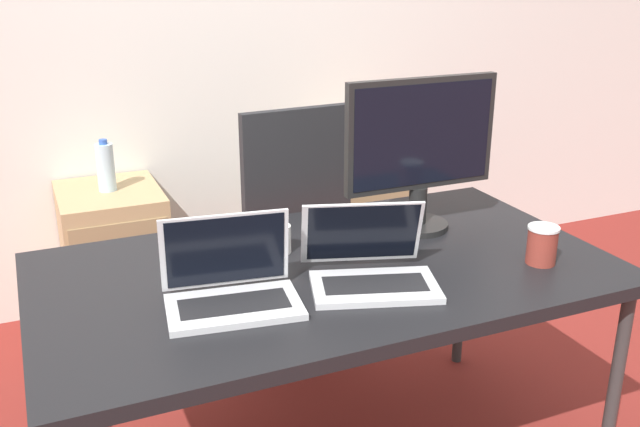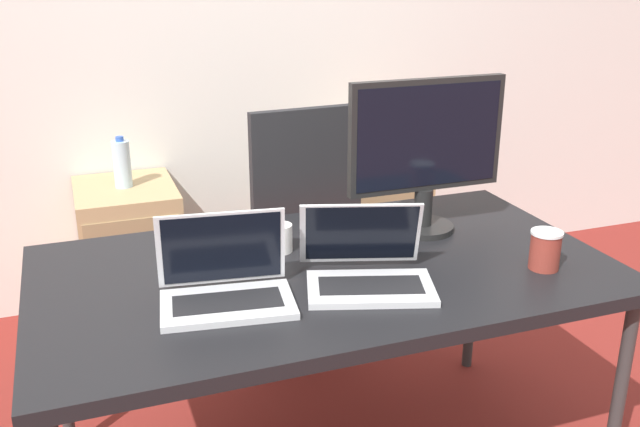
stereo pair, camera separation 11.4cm
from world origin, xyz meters
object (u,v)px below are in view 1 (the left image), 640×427
object	(u,v)px
cabinet_right	(356,224)
coffee_cup_brown	(542,245)
cabinet_left	(116,261)
laptop_right	(231,287)
water_bottle	(106,167)
mouse	(341,249)
coffee_cup_white	(278,239)
office_chair	(279,259)
monitor	(421,149)
laptop_left	(370,268)

from	to	relation	value
cabinet_right	coffee_cup_brown	bearing A→B (deg)	-94.74
cabinet_left	laptop_right	world-z (taller)	laptop_right
water_bottle	mouse	xyz separation A→B (m)	(0.54, -1.18, -0.01)
cabinet_left	laptop_right	xyz separation A→B (m)	(0.14, -1.37, 0.46)
cabinet_left	coffee_cup_brown	xyz separation A→B (m)	(1.06, -1.48, 0.47)
coffee_cup_white	coffee_cup_brown	xyz separation A→B (m)	(0.69, -0.39, 0.01)
office_chair	coffee_cup_white	bearing A→B (deg)	-109.94
monitor	water_bottle	bearing A→B (deg)	128.69
laptop_left	mouse	xyz separation A→B (m)	(0.01, 0.22, -0.03)
cabinet_left	cabinet_right	bearing A→B (deg)	0.00
cabinet_left	water_bottle	bearing A→B (deg)	90.00
mouse	coffee_cup_white	world-z (taller)	coffee_cup_white
water_bottle	laptop_right	distance (m)	1.38
cabinet_left	water_bottle	size ratio (longest dim) A/B	2.96
monitor	coffee_cup_white	world-z (taller)	monitor
laptop_right	coffee_cup_white	bearing A→B (deg)	49.84
office_chair	water_bottle	distance (m)	0.83
cabinet_right	laptop_right	distance (m)	1.78
office_chair	coffee_cup_white	distance (m)	0.81
cabinet_left	coffee_cup_white	xyz separation A→B (m)	(0.37, -1.09, 0.45)
coffee_cup_white	office_chair	bearing A→B (deg)	70.06
cabinet_left	coffee_cup_white	distance (m)	1.24
cabinet_right	coffee_cup_white	size ratio (longest dim) A/B	7.54
mouse	coffee_cup_brown	bearing A→B (deg)	-30.12
monitor	coffee_cup_brown	xyz separation A→B (m)	(0.19, -0.40, -0.21)
water_bottle	coffee_cup_white	xyz separation A→B (m)	(0.37, -1.10, 0.02)
office_chair	coffee_cup_brown	world-z (taller)	office_chair
coffee_cup_white	cabinet_left	bearing A→B (deg)	108.76
office_chair	coffee_cup_brown	xyz separation A→B (m)	(0.44, -1.06, 0.39)
office_chair	laptop_right	size ratio (longest dim) A/B	2.90
office_chair	cabinet_left	bearing A→B (deg)	145.37
laptop_left	cabinet_left	bearing A→B (deg)	110.65
cabinet_right	coffee_cup_white	bearing A→B (deg)	-126.46
laptop_left	coffee_cup_white	distance (m)	0.35
cabinet_left	mouse	xyz separation A→B (m)	(0.54, -1.18, 0.43)
cabinet_left	coffee_cup_white	size ratio (longest dim) A/B	7.54
office_chair	mouse	distance (m)	0.84
office_chair	laptop_left	distance (m)	1.05
monitor	mouse	size ratio (longest dim) A/B	7.44
monitor	cabinet_right	bearing A→B (deg)	73.98
coffee_cup_brown	mouse	bearing A→B (deg)	149.88
cabinet_left	laptop_right	bearing A→B (deg)	-84.23
office_chair	laptop_right	world-z (taller)	office_chair
cabinet_left	coffee_cup_brown	world-z (taller)	coffee_cup_brown
water_bottle	monitor	world-z (taller)	monitor
laptop_right	monitor	bearing A→B (deg)	21.48
office_chair	laptop_left	xyz separation A→B (m)	(-0.09, -0.98, 0.38)
laptop_left	laptop_right	xyz separation A→B (m)	(-0.39, 0.03, 0.00)
laptop_left	mouse	world-z (taller)	laptop_left
water_bottle	coffee_cup_brown	bearing A→B (deg)	-54.51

